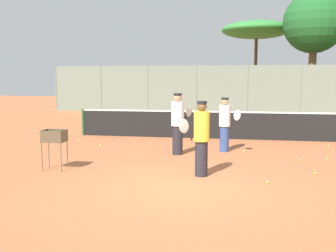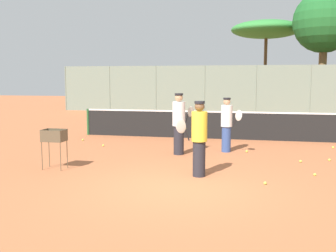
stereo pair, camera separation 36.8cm
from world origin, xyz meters
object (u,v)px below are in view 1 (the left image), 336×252
Objects in this scene: ball_cart at (55,139)px; player_white_outfit at (178,123)px; player_yellow_shirt at (201,138)px; player_red_cap at (225,124)px; tennis_net at (208,124)px.

player_white_outfit is at bearing 43.12° from ball_cart.
player_white_outfit is 1.04× the size of player_yellow_shirt.
tennis_net is at bearing 150.01° from player_red_cap.
player_yellow_shirt is (-0.43, -3.29, 0.04)m from player_red_cap.
player_white_outfit reaches higher than ball_cart.
player_red_cap reaches higher than ball_cart.
player_white_outfit is at bearing -117.61° from player_yellow_shirt.
tennis_net is 10.08× the size of ball_cart.
player_white_outfit is 1.83× the size of ball_cart.
player_red_cap is at bearing -31.76° from player_white_outfit.
player_red_cap is at bearing -145.55° from player_yellow_shirt.
player_white_outfit is 1.09× the size of player_red_cap.
player_yellow_shirt is at bearing -128.88° from player_white_outfit.
ball_cart is (-3.70, -0.01, -0.14)m from player_yellow_shirt.
ball_cart is at bearing -119.83° from tennis_net.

